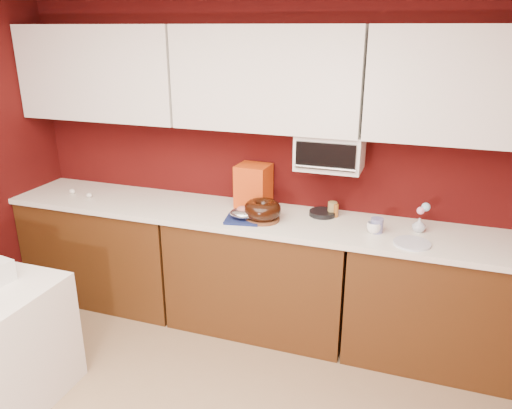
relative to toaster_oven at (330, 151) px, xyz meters
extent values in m
cube|color=#3D0908|center=(-0.45, 0.15, -0.12)|extent=(4.00, 0.02, 2.50)
cube|color=#46260E|center=(-1.78, -0.17, -0.95)|extent=(1.31, 0.58, 0.86)
cube|color=#46260E|center=(-0.45, -0.17, -0.95)|extent=(1.31, 0.58, 0.86)
cube|color=#46260E|center=(0.88, -0.17, -0.95)|extent=(1.31, 0.58, 0.86)
cube|color=white|center=(-0.45, -0.17, -0.49)|extent=(4.00, 0.62, 0.04)
cube|color=white|center=(-1.78, -0.02, 0.48)|extent=(1.31, 0.33, 0.70)
cube|color=white|center=(-0.45, -0.02, 0.48)|extent=(1.31, 0.33, 0.70)
cube|color=white|center=(0.88, -0.02, 0.48)|extent=(1.31, 0.33, 0.70)
cube|color=white|center=(0.00, 0.00, 0.00)|extent=(0.45, 0.30, 0.25)
cube|color=black|center=(0.00, -0.16, 0.00)|extent=(0.40, 0.02, 0.18)
cylinder|color=silver|center=(0.00, -0.18, -0.07)|extent=(0.42, 0.02, 0.02)
cylinder|color=brown|center=(-0.41, -0.24, -0.46)|extent=(0.26, 0.26, 0.02)
torus|color=black|center=(-0.41, -0.24, -0.40)|extent=(0.31, 0.31, 0.11)
cube|color=#141D4B|center=(-0.54, -0.30, -0.47)|extent=(0.27, 0.24, 0.02)
ellipsoid|color=silver|center=(-0.54, -0.30, -0.42)|extent=(0.22, 0.20, 0.07)
ellipsoid|color=#B75F53|center=(-0.54, -0.30, -0.40)|extent=(0.09, 0.08, 0.06)
cube|color=#AD1F0B|center=(-0.57, 0.01, -0.31)|extent=(0.25, 0.23, 0.32)
cylinder|color=black|center=(-0.03, -0.01, -0.46)|extent=(0.22, 0.22, 0.03)
imported|color=white|center=(0.36, -0.22, -0.43)|extent=(0.11, 0.11, 0.09)
cylinder|color=navy|center=(0.37, -0.20, -0.43)|extent=(0.10, 0.10, 0.10)
imported|color=silver|center=(0.63, -0.10, -0.42)|extent=(0.08, 0.08, 0.11)
sphere|color=pink|center=(0.63, -0.10, -0.33)|extent=(0.05, 0.05, 0.05)
sphere|color=#94CDED|center=(0.66, -0.08, -0.30)|extent=(0.06, 0.06, 0.06)
cylinder|color=silver|center=(0.61, -0.32, -0.47)|extent=(0.27, 0.27, 0.01)
cylinder|color=brown|center=(0.07, -0.01, -0.43)|extent=(0.04, 0.04, 0.10)
cylinder|color=olive|center=(0.04, 0.01, -0.42)|extent=(0.09, 0.09, 0.10)
ellipsoid|color=white|center=(-2.06, -0.19, -0.45)|extent=(0.06, 0.05, 0.04)
ellipsoid|color=silver|center=(-1.87, -0.23, -0.46)|extent=(0.06, 0.05, 0.04)
camera|label=1|loc=(0.62, -3.34, 0.81)|focal=35.00mm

